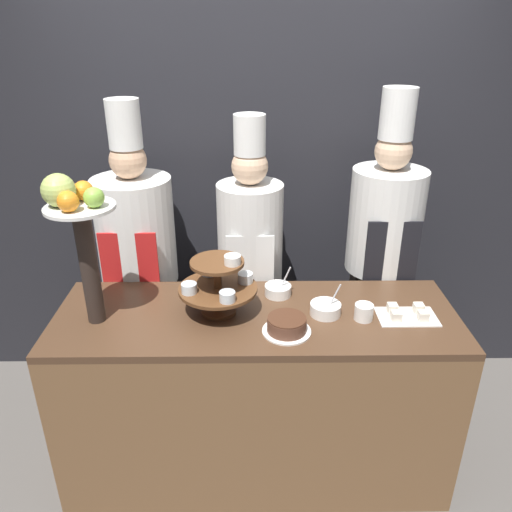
{
  "coord_description": "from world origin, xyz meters",
  "views": [
    {
      "loc": [
        -0.02,
        -1.65,
        2.15
      ],
      "look_at": [
        0.0,
        0.42,
        1.18
      ],
      "focal_mm": 35.0,
      "sensor_mm": 36.0,
      "label": 1
    }
  ],
  "objects_px": {
    "cup_white": "(364,312)",
    "cake_square_tray": "(407,314)",
    "serving_bowl_far": "(278,290)",
    "chef_center_right": "(382,250)",
    "fruit_pedestal": "(78,224)",
    "cake_round": "(287,325)",
    "tiered_stand": "(218,283)",
    "chef_center_left": "(250,259)",
    "serving_bowl_near": "(325,309)",
    "chef_left": "(139,258)"
  },
  "relations": [
    {
      "from": "fruit_pedestal",
      "to": "serving_bowl_near",
      "type": "bearing_deg",
      "value": 2.11
    },
    {
      "from": "fruit_pedestal",
      "to": "cake_square_tray",
      "type": "distance_m",
      "value": 1.5
    },
    {
      "from": "serving_bowl_near",
      "to": "cake_round",
      "type": "bearing_deg",
      "value": -142.53
    },
    {
      "from": "cup_white",
      "to": "chef_center_left",
      "type": "bearing_deg",
      "value": 131.64
    },
    {
      "from": "cup_white",
      "to": "serving_bowl_far",
      "type": "height_order",
      "value": "serving_bowl_far"
    },
    {
      "from": "cake_round",
      "to": "chef_center_left",
      "type": "relative_size",
      "value": 0.12
    },
    {
      "from": "fruit_pedestal",
      "to": "chef_center_left",
      "type": "height_order",
      "value": "chef_center_left"
    },
    {
      "from": "serving_bowl_near",
      "to": "serving_bowl_far",
      "type": "distance_m",
      "value": 0.28
    },
    {
      "from": "cup_white",
      "to": "chef_center_right",
      "type": "distance_m",
      "value": 0.62
    },
    {
      "from": "chef_center_right",
      "to": "cup_white",
      "type": "bearing_deg",
      "value": -110.58
    },
    {
      "from": "cup_white",
      "to": "cake_square_tray",
      "type": "distance_m",
      "value": 0.21
    },
    {
      "from": "cake_round",
      "to": "serving_bowl_far",
      "type": "relative_size",
      "value": 1.39
    },
    {
      "from": "cake_round",
      "to": "fruit_pedestal",
      "type": "bearing_deg",
      "value": 173.09
    },
    {
      "from": "fruit_pedestal",
      "to": "chef_center_right",
      "type": "xyz_separation_m",
      "value": [
        1.44,
        0.57,
        -0.39
      ]
    },
    {
      "from": "tiered_stand",
      "to": "serving_bowl_near",
      "type": "distance_m",
      "value": 0.51
    },
    {
      "from": "tiered_stand",
      "to": "chef_center_left",
      "type": "distance_m",
      "value": 0.54
    },
    {
      "from": "cake_round",
      "to": "serving_bowl_far",
      "type": "height_order",
      "value": "serving_bowl_far"
    },
    {
      "from": "tiered_stand",
      "to": "fruit_pedestal",
      "type": "height_order",
      "value": "fruit_pedestal"
    },
    {
      "from": "serving_bowl_near",
      "to": "chef_center_right",
      "type": "height_order",
      "value": "chef_center_right"
    },
    {
      "from": "serving_bowl_near",
      "to": "cup_white",
      "type": "bearing_deg",
      "value": -14.96
    },
    {
      "from": "tiered_stand",
      "to": "cake_round",
      "type": "distance_m",
      "value": 0.37
    },
    {
      "from": "fruit_pedestal",
      "to": "chef_center_left",
      "type": "distance_m",
      "value": 1.01
    },
    {
      "from": "chef_center_left",
      "to": "cake_square_tray",
      "type": "bearing_deg",
      "value": -38.23
    },
    {
      "from": "cake_square_tray",
      "to": "fruit_pedestal",
      "type": "bearing_deg",
      "value": -179.72
    },
    {
      "from": "tiered_stand",
      "to": "fruit_pedestal",
      "type": "bearing_deg",
      "value": -173.64
    },
    {
      "from": "cake_square_tray",
      "to": "serving_bowl_far",
      "type": "distance_m",
      "value": 0.62
    },
    {
      "from": "cake_round",
      "to": "serving_bowl_near",
      "type": "bearing_deg",
      "value": 37.47
    },
    {
      "from": "serving_bowl_near",
      "to": "tiered_stand",
      "type": "bearing_deg",
      "value": 177.17
    },
    {
      "from": "tiered_stand",
      "to": "cup_white",
      "type": "xyz_separation_m",
      "value": [
        0.66,
        -0.07,
        -0.11
      ]
    },
    {
      "from": "serving_bowl_far",
      "to": "chef_center_right",
      "type": "xyz_separation_m",
      "value": [
        0.59,
        0.35,
        0.06
      ]
    },
    {
      "from": "tiered_stand",
      "to": "cup_white",
      "type": "bearing_deg",
      "value": -5.97
    },
    {
      "from": "cake_round",
      "to": "chef_left",
      "type": "xyz_separation_m",
      "value": [
        -0.78,
        0.68,
        0.01
      ]
    },
    {
      "from": "serving_bowl_far",
      "to": "cake_round",
      "type": "bearing_deg",
      "value": -86.33
    },
    {
      "from": "serving_bowl_far",
      "to": "chef_center_left",
      "type": "relative_size",
      "value": 0.09
    },
    {
      "from": "fruit_pedestal",
      "to": "cake_round",
      "type": "height_order",
      "value": "fruit_pedestal"
    },
    {
      "from": "fruit_pedestal",
      "to": "tiered_stand",
      "type": "bearing_deg",
      "value": 6.36
    },
    {
      "from": "cake_square_tray",
      "to": "chef_center_left",
      "type": "distance_m",
      "value": 0.91
    },
    {
      "from": "cake_square_tray",
      "to": "serving_bowl_near",
      "type": "xyz_separation_m",
      "value": [
        -0.37,
        0.03,
        0.01
      ]
    },
    {
      "from": "cup_white",
      "to": "cake_square_tray",
      "type": "height_order",
      "value": "cup_white"
    },
    {
      "from": "cake_round",
      "to": "cake_square_tray",
      "type": "xyz_separation_m",
      "value": [
        0.56,
        0.11,
        -0.02
      ]
    },
    {
      "from": "fruit_pedestal",
      "to": "cake_round",
      "type": "bearing_deg",
      "value": -6.91
    },
    {
      "from": "chef_center_left",
      "to": "chef_center_right",
      "type": "bearing_deg",
      "value": 0.0
    },
    {
      "from": "fruit_pedestal",
      "to": "cup_white",
      "type": "bearing_deg",
      "value": -0.25
    },
    {
      "from": "serving_bowl_far",
      "to": "chef_center_right",
      "type": "distance_m",
      "value": 0.69
    },
    {
      "from": "fruit_pedestal",
      "to": "serving_bowl_far",
      "type": "xyz_separation_m",
      "value": [
        0.85,
        0.22,
        -0.44
      ]
    },
    {
      "from": "cake_square_tray",
      "to": "chef_center_right",
      "type": "xyz_separation_m",
      "value": [
        0.01,
        0.56,
        0.07
      ]
    },
    {
      "from": "cake_round",
      "to": "cake_square_tray",
      "type": "relative_size",
      "value": 0.8
    },
    {
      "from": "serving_bowl_far",
      "to": "chef_center_right",
      "type": "bearing_deg",
      "value": 30.55
    },
    {
      "from": "cake_square_tray",
      "to": "chef_center_left",
      "type": "height_order",
      "value": "chef_center_left"
    },
    {
      "from": "chef_center_left",
      "to": "chef_center_right",
      "type": "xyz_separation_m",
      "value": [
        0.73,
        0.0,
        0.05
      ]
    }
  ]
}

